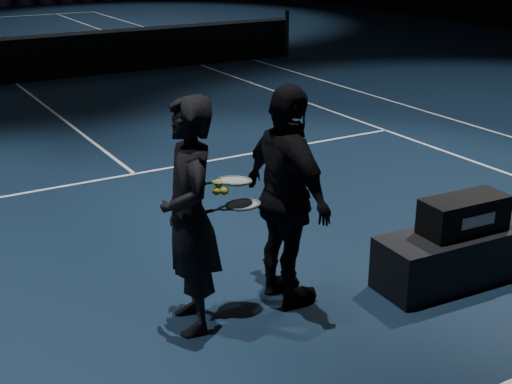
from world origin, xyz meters
TOP-DOWN VIEW (x-y plane):
  - floor at (0.00, 0.00)m, footprint 36.00×36.00m
  - court_lines at (0.00, 0.00)m, footprint 10.98×23.78m
  - net_post_right at (6.40, 0.00)m, footprint 0.10×0.10m
  - net_mesh at (0.00, 0.00)m, footprint 12.80×0.02m
  - net_tape at (0.00, 0.00)m, footprint 12.80×0.03m
  - player_bench at (1.42, -10.58)m, footprint 1.59×0.60m
  - racket_bag at (1.42, -10.58)m, footprint 0.80×0.37m
  - bag_signature at (1.42, -10.75)m, footprint 0.36×0.02m
  - player_a at (-0.94, -10.08)m, footprint 0.58×0.75m
  - player_b at (-0.09, -10.11)m, footprint 0.47×1.08m
  - racket_lower at (-0.49, -10.10)m, footprint 0.69×0.24m
  - racket_upper at (-0.54, -10.05)m, footprint 0.69×0.25m
  - tennis_balls at (-0.68, -10.08)m, footprint 0.12×0.10m

SIDE VIEW (x-z plane):
  - floor at x=0.00m, z-range 0.00..0.00m
  - court_lines at x=0.00m, z-range 0.00..0.01m
  - player_bench at x=1.42m, z-range 0.00..0.47m
  - net_mesh at x=0.00m, z-range 0.02..0.88m
  - net_post_right at x=6.40m, z-range 0.00..1.10m
  - racket_bag at x=1.42m, z-range 0.47..0.78m
  - bag_signature at x=1.42m, z-range 0.57..0.68m
  - net_tape at x=0.00m, z-range 0.88..0.95m
  - player_a at x=-0.94m, z-range 0.00..1.84m
  - player_b at x=-0.09m, z-range 0.00..1.84m
  - racket_lower at x=-0.49m, z-range 0.92..0.95m
  - tennis_balls at x=-0.68m, z-range 1.04..1.16m
  - racket_upper at x=-0.54m, z-range 1.07..1.17m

